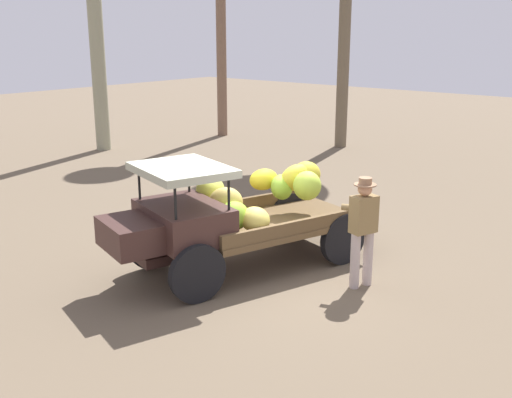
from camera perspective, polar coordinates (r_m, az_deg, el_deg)
ground_plane at (r=10.25m, az=-0.43°, el=-6.82°), size 60.00×60.00×0.00m
truck at (r=10.03m, az=-2.55°, el=-1.55°), size 4.66×2.77×1.89m
farmer at (r=9.53m, az=9.91°, el=-2.41°), size 0.55×0.51×1.75m
wooden_crate at (r=12.13m, az=8.49°, el=-2.15°), size 0.55×0.54×0.49m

